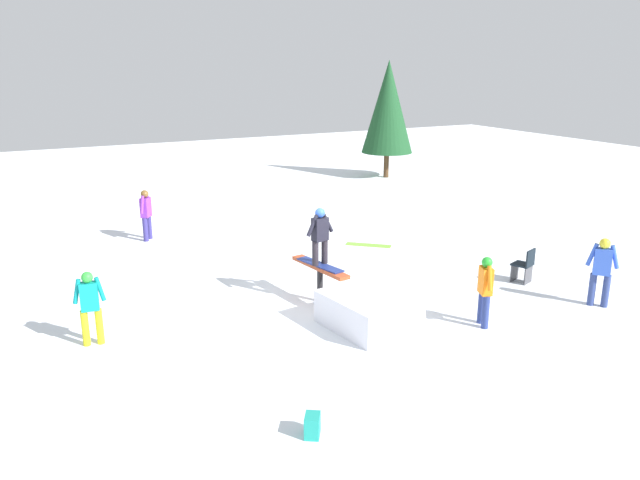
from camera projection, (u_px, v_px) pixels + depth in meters
name	position (u px, v px, depth m)	size (l,w,h in m)	color
ground_plane	(320.00, 301.00, 14.32)	(60.00, 60.00, 0.00)	white
rail_feature	(320.00, 272.00, 14.13)	(1.90, 0.54, 0.87)	black
snow_kicker_ramp	(368.00, 311.00, 12.88)	(1.80, 1.50, 0.69)	white
main_rider_on_rail	(320.00, 237.00, 13.90)	(1.40, 0.76, 1.34)	navy
bystander_blue	(602.00, 268.00, 13.82)	(0.59, 0.52, 1.58)	navy
bystander_orange	(485.00, 288.00, 12.79)	(0.64, 0.33, 1.50)	navy
bystander_purple	(146.00, 212.00, 18.96)	(0.63, 0.49, 1.56)	navy
bystander_teal	(90.00, 304.00, 11.93)	(0.25, 0.61, 1.49)	yellow
loose_snowboard_lime	(369.00, 245.00, 18.61)	(1.34, 0.28, 0.02)	#83DD3C
folding_chair	(524.00, 267.00, 15.43)	(0.56, 0.56, 0.88)	#3F3F44
backpack_on_snow	(312.00, 426.00, 9.16)	(0.30, 0.22, 0.34)	teal
pine_tree_far	(388.00, 107.00, 28.48)	(2.35, 2.35, 5.34)	#4C331E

